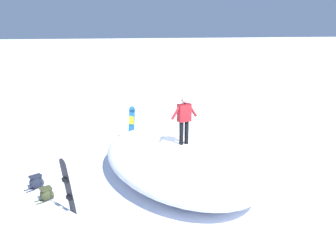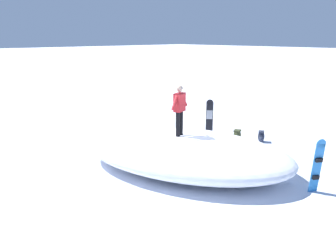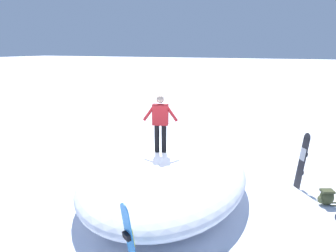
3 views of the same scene
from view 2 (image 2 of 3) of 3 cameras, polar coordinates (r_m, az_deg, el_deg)
The scene contains 7 objects.
ground at distance 12.60m, azimuth 2.86°, elevation -6.62°, with size 240.00×240.00×0.00m, color white.
snow_mound at distance 12.62m, azimuth 2.42°, elevation -3.83°, with size 7.24×4.47×1.15m, color white.
snowboarder_standing at distance 12.17m, azimuth 1.70°, elevation 2.79°, with size 0.37×0.97×1.62m.
snowboard_primary_upright at distance 16.31m, azimuth 6.13°, elevation 1.10°, with size 0.38×0.37×1.66m.
snowboard_secondary_upright at distance 11.35m, azimuth 21.17°, elevation -5.43°, with size 0.36×0.37×1.59m.
backpack_near at distance 16.43m, azimuth 10.17°, elevation -1.26°, with size 0.46×0.60×0.42m.
backpack_far at distance 16.27m, azimuth 13.59°, elevation -1.51°, with size 0.51×0.63×0.46m.
Camera 2 is at (8.17, -8.58, 4.30)m, focal length 41.30 mm.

